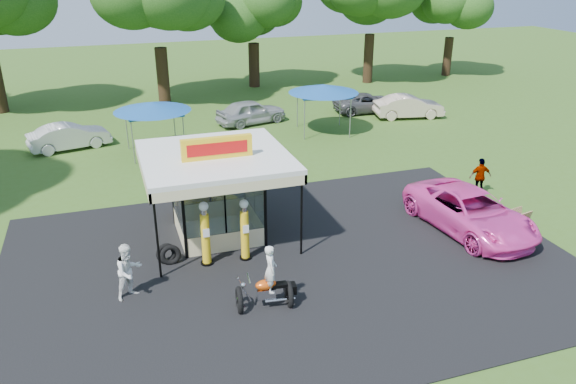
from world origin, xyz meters
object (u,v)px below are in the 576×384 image
pink_sedan (470,211)px  tent_west (152,107)px  spectator_west (129,271)px  bg_car_e (409,107)px  gas_station_kiosk (217,193)px  gas_pump_right (245,231)px  bg_car_a (69,136)px  tent_east (324,89)px  motorcycle (269,283)px  gas_pump_left (205,235)px  bg_car_c (251,112)px  a_frame_sign (519,223)px  spectator_east_b (480,177)px  bg_car_d (367,103)px  kiosk_car (208,202)px

pink_sedan → tent_west: (-10.83, 13.67, 1.81)m
spectator_west → bg_car_e: bearing=11.8°
gas_station_kiosk → pink_sedan: 10.03m
gas_pump_right → bg_car_a: gas_pump_right is taller
gas_pump_right → pink_sedan: (9.07, -0.55, -0.31)m
tent_east → gas_station_kiosk: bearing=-127.7°
motorcycle → gas_pump_left: bearing=119.3°
bg_car_c → gas_station_kiosk: bearing=146.0°
a_frame_sign → bg_car_a: size_ratio=0.25×
motorcycle → a_frame_sign: 10.77m
gas_pump_left → gas_pump_right: 1.40m
spectator_east_b → bg_car_d: 15.20m
kiosk_car → bg_car_d: bearing=-46.6°
gas_pump_left → motorcycle: 3.49m
spectator_east_b → bg_car_c: (-6.89, 14.81, -0.09)m
spectator_east_b → bg_car_d: spectator_east_b is taller
kiosk_car → tent_east: 13.40m
kiosk_car → a_frame_sign: bearing=-118.5°
gas_pump_left → bg_car_e: bearing=42.3°
gas_pump_left → gas_station_kiosk: bearing=67.8°
gas_station_kiosk → tent_east: gas_station_kiosk is taller
pink_sedan → gas_station_kiosk: bearing=158.1°
gas_pump_left → bg_car_a: 16.17m
spectator_east_b → tent_east: 12.10m
spectator_west → tent_east: (12.69, 15.20, 1.77)m
bg_car_e → tent_west: size_ratio=1.12×
tent_east → a_frame_sign: bearing=-82.6°
gas_pump_right → spectator_west: gas_pump_right is taller
gas_pump_right → gas_station_kiosk: bearing=103.3°
gas_station_kiosk → bg_car_d: bearing=47.9°
motorcycle → bg_car_e: size_ratio=0.48×
gas_pump_left → motorcycle: size_ratio=1.09×
pink_sedan → a_frame_sign: bearing=-40.8°
gas_pump_right → bg_car_e: (15.35, 15.31, -0.36)m
a_frame_sign → gas_station_kiosk: bearing=149.8°
gas_pump_left → kiosk_car: size_ratio=0.87×
bg_car_a → a_frame_sign: bearing=-149.7°
gas_pump_right → bg_car_d: 22.08m
bg_car_d → spectator_west: bearing=139.5°
bg_car_c → spectator_west: bearing=139.8°
gas_station_kiosk → bg_car_e: bearing=39.5°
bg_car_d → tent_east: 6.31m
gas_pump_right → motorcycle: (-0.06, -3.14, -0.26)m
spectator_west → tent_east: size_ratio=0.44×
gas_pump_left → motorcycle: (1.35, -3.20, -0.30)m
kiosk_car → tent_west: size_ratio=0.68×
bg_car_c → gas_pump_left: bearing=145.7°
motorcycle → tent_east: 19.28m
gas_station_kiosk → a_frame_sign: (11.13, -3.84, -1.21)m
gas_pump_right → bg_car_d: gas_pump_right is taller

